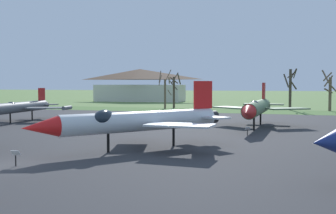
{
  "coord_description": "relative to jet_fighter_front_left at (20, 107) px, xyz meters",
  "views": [
    {
      "loc": [
        17.5,
        -21.38,
        5.2
      ],
      "look_at": [
        5.63,
        16.92,
        2.95
      ],
      "focal_mm": 43.63,
      "sensor_mm": 36.0,
      "label": 1
    }
  ],
  "objects": [
    {
      "name": "jet_fighter_front_left",
      "position": [
        0.0,
        0.0,
        0.0
      ],
      "size": [
        12.91,
        15.17,
        4.62
      ],
      "color": "#565B60",
      "rests_on": "ground"
    },
    {
      "name": "bare_tree_left_of_center",
      "position": [
        10.91,
        37.8,
        1.98
      ],
      "size": [
        2.26,
        2.5,
        7.76
      ],
      "color": "#42382D",
      "rests_on": "ground"
    },
    {
      "name": "bare_tree_far_left",
      "position": [
        9.79,
        34.55,
        1.84
      ],
      "size": [
        2.58,
        2.57,
        8.25
      ],
      "color": "brown",
      "rests_on": "ground"
    },
    {
      "name": "visitor_building",
      "position": [
        -8.69,
        67.87,
        2.75
      ],
      "size": [
        27.81,
        12.12,
        9.73
      ],
      "color": "beige",
      "rests_on": "ground"
    },
    {
      "name": "jet_fighter_rear_center",
      "position": [
        31.62,
        1.67,
        0.36
      ],
      "size": [
        11.9,
        17.51,
        5.39
      ],
      "color": "#4C6B47",
      "rests_on": "ground"
    },
    {
      "name": "ground_plane",
      "position": [
        18.25,
        -25.73,
        -2.07
      ],
      "size": [
        600.0,
        600.0,
        0.0
      ],
      "primitive_type": "plane",
      "color": "#607F42"
    },
    {
      "name": "jet_fighter_rear_right",
      "position": [
        23.92,
        -17.47,
        0.25
      ],
      "size": [
        12.84,
        14.97,
        5.47
      ],
      "color": "silver",
      "rests_on": "ground"
    },
    {
      "name": "asphalt_apron",
      "position": [
        18.25,
        -6.85,
        -2.05
      ],
      "size": [
        73.47,
        62.95,
        0.05
      ],
      "primitive_type": "cube",
      "color": "#333335",
      "rests_on": "ground"
    },
    {
      "name": "bare_tree_center",
      "position": [
        35.01,
        37.23,
        2.53
      ],
      "size": [
        2.74,
        2.72,
        8.32
      ],
      "color": "#42382D",
      "rests_on": "ground"
    },
    {
      "name": "info_placard_rear_right",
      "position": [
        19.11,
        -25.74,
        -1.39
      ],
      "size": [
        0.58,
        0.34,
        1.06
      ],
      "color": "black",
      "rests_on": "ground"
    },
    {
      "name": "bare_tree_right_of_center",
      "position": [
        42.18,
        36.47,
        1.96
      ],
      "size": [
        2.82,
        2.98,
        7.92
      ],
      "color": "brown",
      "rests_on": "ground"
    },
    {
      "name": "info_placard_rear_center",
      "position": [
        31.34,
        -6.02,
        -1.48
      ],
      "size": [
        0.53,
        0.4,
        0.94
      ],
      "color": "black",
      "rests_on": "ground"
    },
    {
      "name": "grass_verge_strip",
      "position": [
        18.25,
        30.62,
        -2.04
      ],
      "size": [
        133.47,
        12.0,
        0.06
      ],
      "primitive_type": "cube",
      "color": "#4C6F34",
      "rests_on": "ground"
    }
  ]
}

